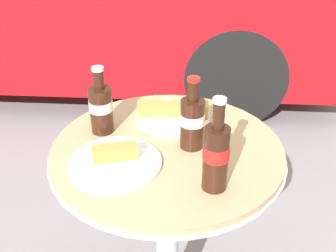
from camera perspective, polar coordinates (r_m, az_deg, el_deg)
name	(u,v)px	position (r m, az deg, el deg)	size (l,w,h in m)	color
bistro_table	(167,197)	(1.37, -0.10, -9.64)	(0.70, 0.70, 0.76)	#B7B7BC
cola_bottle_left	(192,120)	(1.21, 3.31, 0.75)	(0.07, 0.07, 0.22)	#33190F
cola_bottle_right	(216,154)	(1.04, 6.52, -3.85)	(0.07, 0.07, 0.26)	#33190F
cola_bottle_center	(101,107)	(1.30, -9.07, 2.56)	(0.07, 0.07, 0.21)	#33190F
lunch_plate_near	(174,114)	(1.38, 0.76, 1.68)	(0.25, 0.25, 0.06)	silver
lunch_plate_far	(115,161)	(1.18, -7.17, -4.69)	(0.26, 0.26, 0.06)	silver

